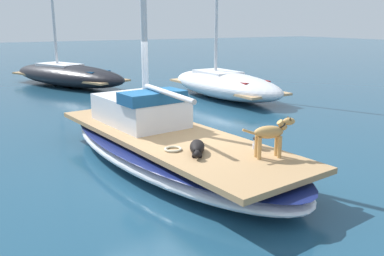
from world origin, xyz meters
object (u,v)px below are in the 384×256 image
object	(u,v)px
sailboat_main	(169,149)
moored_boat_far_astern	(68,74)
dog_black	(197,148)
coiled_rope	(173,149)
dog_tan	(271,133)
moored_boat_starboard_side	(225,84)
deck_winch	(257,144)

from	to	relation	value
sailboat_main	moored_boat_far_astern	xyz separation A→B (m)	(0.60, 12.17, 0.21)
dog_black	coiled_rope	bearing A→B (deg)	128.35
dog_tan	dog_black	bearing A→B (deg)	142.15
sailboat_main	dog_black	bearing A→B (deg)	-95.27
sailboat_main	dog_black	distance (m)	1.50
moored_boat_far_astern	sailboat_main	bearing A→B (deg)	-92.80
dog_tan	sailboat_main	bearing A→B (deg)	111.46
dog_black	moored_boat_starboard_side	world-z (taller)	moored_boat_starboard_side
deck_winch	coiled_rope	world-z (taller)	deck_winch
coiled_rope	moored_boat_starboard_side	distance (m)	9.19
deck_winch	moored_boat_far_astern	world-z (taller)	moored_boat_far_astern
moored_boat_starboard_side	moored_boat_far_astern	size ratio (longest dim) A/B	1.07
dog_black	dog_tan	distance (m)	1.30
dog_tan	moored_boat_far_astern	world-z (taller)	moored_boat_far_astern
coiled_rope	moored_boat_starboard_side	size ratio (longest dim) A/B	0.04
deck_winch	moored_boat_far_astern	xyz separation A→B (m)	(-0.36, 13.88, -0.21)
sailboat_main	deck_winch	xyz separation A→B (m)	(0.96, -1.71, 0.42)
dog_black	dog_tan	size ratio (longest dim) A/B	0.94
coiled_rope	deck_winch	bearing A→B (deg)	-24.99
coiled_rope	moored_boat_starboard_side	bearing A→B (deg)	51.12
dog_black	coiled_rope	size ratio (longest dim) A/B	2.68
sailboat_main	moored_boat_starboard_side	xyz separation A→B (m)	(5.34, 6.09, 0.22)
deck_winch	sailboat_main	bearing A→B (deg)	119.38
deck_winch	moored_boat_far_astern	bearing A→B (deg)	91.51
dog_black	moored_boat_starboard_side	size ratio (longest dim) A/B	0.10
dog_black	coiled_rope	world-z (taller)	dog_black
dog_black	deck_winch	bearing A→B (deg)	-14.25
sailboat_main	dog_tan	xyz separation A→B (m)	(0.87, -2.20, 0.75)
dog_black	deck_winch	world-z (taller)	dog_black
coiled_rope	moored_boat_far_astern	world-z (taller)	moored_boat_far_astern
moored_boat_starboard_side	moored_boat_far_astern	bearing A→B (deg)	127.97
moored_boat_starboard_side	dog_tan	bearing A→B (deg)	-118.36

